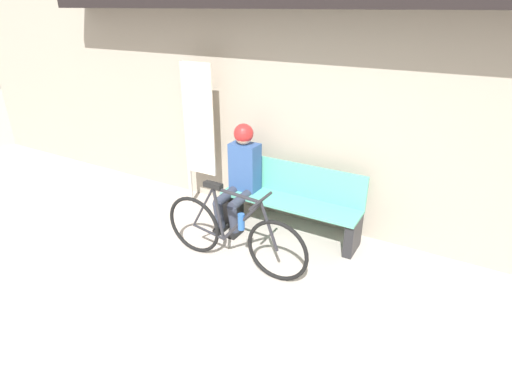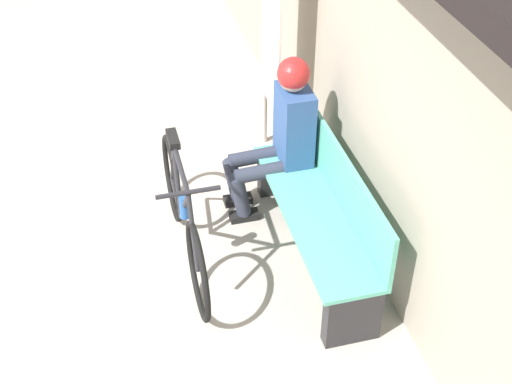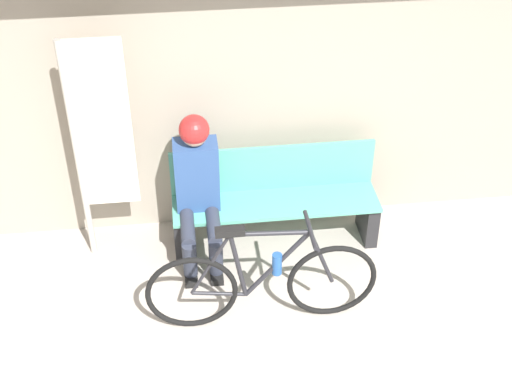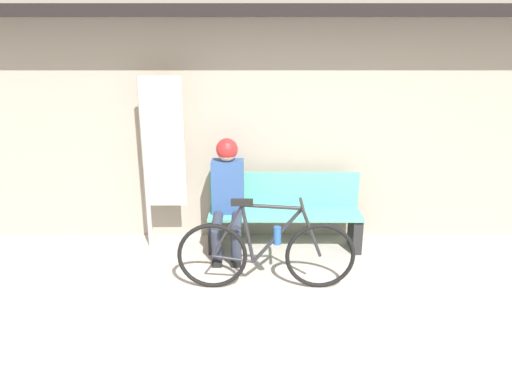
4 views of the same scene
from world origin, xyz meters
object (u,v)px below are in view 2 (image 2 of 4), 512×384
(banner_pole, at_px, (271,31))
(person_seated, at_px, (282,128))
(bicycle, at_px, (184,217))
(park_bench_near, at_px, (322,213))

(banner_pole, bearing_deg, person_seated, -8.62)
(bicycle, distance_m, person_seated, 0.96)
(park_bench_near, bearing_deg, person_seated, -170.20)
(bicycle, bearing_deg, park_bench_near, 76.64)
(park_bench_near, bearing_deg, banner_pole, 179.91)
(park_bench_near, height_order, bicycle, bicycle)
(park_bench_near, relative_size, banner_pole, 0.88)
(bicycle, distance_m, banner_pole, 1.63)
(park_bench_near, height_order, person_seated, person_seated)
(bicycle, relative_size, person_seated, 1.33)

